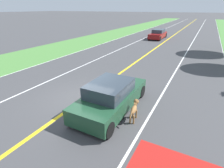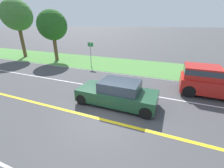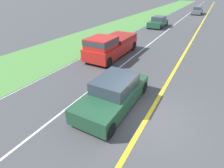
{
  "view_description": "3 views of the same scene",
  "coord_description": "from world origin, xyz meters",
  "px_view_note": "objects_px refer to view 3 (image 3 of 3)",
  "views": [
    {
      "loc": [
        5.07,
        -6.38,
        4.38
      ],
      "look_at": [
        1.53,
        0.31,
        1.06
      ],
      "focal_mm": 28.0,
      "sensor_mm": 36.0,
      "label": 1
    },
    {
      "loc": [
        -5.4,
        -2.74,
        4.31
      ],
      "look_at": [
        1.95,
        0.29,
        1.07
      ],
      "focal_mm": 24.0,
      "sensor_mm": 36.0,
      "label": 2
    },
    {
      "loc": [
        -1.54,
        5.89,
        4.96
      ],
      "look_at": [
        1.86,
        -0.22,
        1.07
      ],
      "focal_mm": 28.0,
      "sensor_mm": 36.0,
      "label": 3
    }
  ],
  "objects_px": {
    "ego_car": "(114,93)",
    "pickup_truck": "(110,45)",
    "car_trailing_near": "(158,22)",
    "dog": "(95,87)",
    "car_trailing_mid": "(197,11)"
  },
  "relations": [
    {
      "from": "ego_car",
      "to": "pickup_truck",
      "type": "xyz_separation_m",
      "value": [
        3.44,
        -5.77,
        0.27
      ]
    },
    {
      "from": "ego_car",
      "to": "pickup_truck",
      "type": "height_order",
      "value": "pickup_truck"
    },
    {
      "from": "ego_car",
      "to": "car_trailing_near",
      "type": "xyz_separation_m",
      "value": [
        3.56,
        -19.62,
        0.0
      ]
    },
    {
      "from": "dog",
      "to": "car_trailing_mid",
      "type": "relative_size",
      "value": 0.25
    },
    {
      "from": "dog",
      "to": "pickup_truck",
      "type": "relative_size",
      "value": 0.21
    },
    {
      "from": "car_trailing_mid",
      "to": "ego_car",
      "type": "bearing_deg",
      "value": 90.36
    },
    {
      "from": "dog",
      "to": "car_trailing_near",
      "type": "xyz_separation_m",
      "value": [
        2.31,
        -19.33,
        0.13
      ]
    },
    {
      "from": "dog",
      "to": "car_trailing_mid",
      "type": "distance_m",
      "value": 36.65
    },
    {
      "from": "ego_car",
      "to": "car_trailing_mid",
      "type": "xyz_separation_m",
      "value": [
        0.23,
        -36.92,
        0.01
      ]
    },
    {
      "from": "car_trailing_near",
      "to": "ego_car",
      "type": "bearing_deg",
      "value": 100.28
    },
    {
      "from": "dog",
      "to": "pickup_truck",
      "type": "bearing_deg",
      "value": -75.37
    },
    {
      "from": "car_trailing_near",
      "to": "car_trailing_mid",
      "type": "xyz_separation_m",
      "value": [
        -3.32,
        -17.3,
        0.01
      ]
    },
    {
      "from": "ego_car",
      "to": "car_trailing_mid",
      "type": "relative_size",
      "value": 0.95
    },
    {
      "from": "dog",
      "to": "pickup_truck",
      "type": "distance_m",
      "value": 5.92
    },
    {
      "from": "ego_car",
      "to": "pickup_truck",
      "type": "distance_m",
      "value": 6.73
    }
  ]
}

